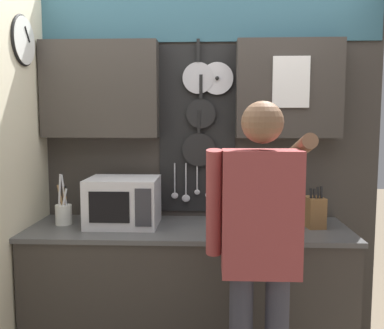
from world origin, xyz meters
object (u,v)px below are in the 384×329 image
Objects in this scene: microwave at (123,202)px; knife_block at (314,212)px; person at (260,238)px; utensil_crock at (64,212)px.

microwave reaches higher than knife_block.
person reaches higher than microwave.
microwave is at bearing -0.15° from utensil_crock.
utensil_crock is (-1.66, 0.00, -0.02)m from knife_block.
microwave is at bearing 140.64° from person.
utensil_crock is at bearing 151.14° from person.
utensil_crock reaches higher than microwave.
knife_block is at bearing 0.04° from microwave.
knife_block is at bearing 57.63° from person.
utensil_crock reaches higher than knife_block.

